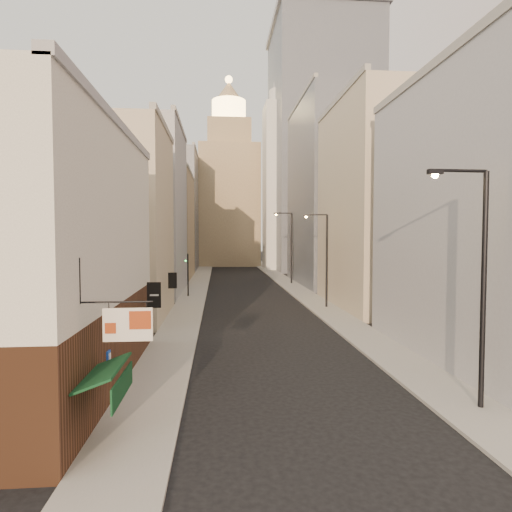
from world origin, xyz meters
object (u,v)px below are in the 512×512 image
at_px(white_tower, 283,180).
at_px(streetlamp_mid, 324,255).
at_px(streetlamp_far, 290,243).
at_px(traffic_light_left, 188,268).
at_px(streetlamp_near, 478,274).
at_px(clock_tower, 229,191).

xyz_separation_m(white_tower, streetlamp_mid, (-3.35, -48.63, -13.39)).
height_order(streetlamp_far, traffic_light_left, streetlamp_far).
bearing_deg(white_tower, streetlamp_near, -92.57).
bearing_deg(streetlamp_mid, white_tower, 94.07).
height_order(streetlamp_near, streetlamp_far, streetlamp_far).
relative_size(clock_tower, streetlamp_far, 4.33).
bearing_deg(clock_tower, traffic_light_left, -96.40).
distance_m(white_tower, streetlamp_mid, 50.55).
bearing_deg(streetlamp_mid, traffic_light_left, 155.83).
distance_m(clock_tower, streetlamp_mid, 64.31).
xyz_separation_m(white_tower, streetlamp_near, (-3.27, -73.06, -13.09)).
height_order(streetlamp_mid, traffic_light_left, streetlamp_mid).
relative_size(streetlamp_near, traffic_light_left, 1.93).
height_order(clock_tower, streetlamp_far, clock_tower).
distance_m(streetlamp_mid, streetlamp_far, 20.72).
height_order(clock_tower, streetlamp_mid, clock_tower).
relative_size(clock_tower, traffic_light_left, 8.98).
bearing_deg(traffic_light_left, streetlamp_far, -148.40).
bearing_deg(traffic_light_left, streetlamp_mid, 138.16).
bearing_deg(streetlamp_near, streetlamp_far, 88.78).
relative_size(streetlamp_far, traffic_light_left, 2.07).
relative_size(streetlamp_mid, traffic_light_left, 1.83).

